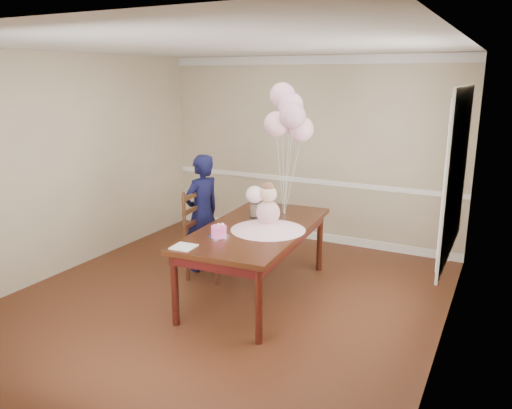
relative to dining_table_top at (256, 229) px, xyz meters
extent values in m
cube|color=#381A0E|center=(-0.24, -0.36, -0.78)|extent=(4.50, 5.00, 0.00)
cube|color=silver|center=(-0.24, -0.36, 1.92)|extent=(4.50, 5.00, 0.02)
cube|color=tan|center=(-0.24, 2.14, 0.57)|extent=(4.50, 0.02, 2.70)
cube|color=tan|center=(-0.24, -2.86, 0.57)|extent=(4.50, 0.02, 2.70)
cube|color=tan|center=(-2.49, -0.36, 0.57)|extent=(0.02, 5.00, 2.70)
cube|color=tan|center=(2.01, -0.36, 0.57)|extent=(0.02, 5.00, 2.70)
cube|color=white|center=(-0.24, 2.13, 0.12)|extent=(4.50, 0.02, 0.07)
cube|color=silver|center=(-0.24, 2.13, 1.85)|extent=(4.50, 0.02, 0.12)
cube|color=white|center=(-0.24, 2.13, -0.72)|extent=(4.50, 0.02, 0.12)
cube|color=white|center=(1.99, 0.14, 0.77)|extent=(0.02, 1.66, 1.56)
cube|color=white|center=(1.97, 0.14, 0.77)|extent=(0.01, 1.50, 1.40)
cube|color=black|center=(0.00, 0.00, 0.00)|extent=(1.21, 2.21, 0.05)
cube|color=black|center=(0.00, 0.00, -0.08)|extent=(1.10, 2.09, 0.11)
cylinder|color=black|center=(-0.38, -1.01, -0.40)|extent=(0.08, 0.08, 0.75)
cylinder|color=black|center=(0.52, -0.95, -0.40)|extent=(0.08, 0.08, 0.75)
cylinder|color=black|center=(-0.52, 0.95, -0.40)|extent=(0.08, 0.08, 0.75)
cylinder|color=black|center=(0.38, 1.01, -0.40)|extent=(0.08, 0.08, 0.75)
cone|color=#FFBBD3|center=(0.16, -0.04, 0.08)|extent=(0.87, 0.87, 0.11)
sphere|color=pink|center=(0.16, -0.04, 0.22)|extent=(0.26, 0.26, 0.26)
sphere|color=beige|center=(0.16, -0.04, 0.42)|extent=(0.18, 0.18, 0.18)
sphere|color=brown|center=(0.16, -0.04, 0.49)|extent=(0.13, 0.13, 0.13)
cylinder|color=silver|center=(-0.18, -0.49, 0.03)|extent=(0.25, 0.25, 0.01)
cylinder|color=#FE50B1|center=(-0.18, -0.49, 0.09)|extent=(0.17, 0.17, 0.11)
sphere|color=silver|center=(-0.18, -0.49, 0.16)|extent=(0.03, 0.03, 0.03)
sphere|color=white|center=(-0.15, -0.47, 0.16)|extent=(0.03, 0.03, 0.03)
cylinder|color=white|center=(-0.18, 0.31, 0.11)|extent=(0.11, 0.11, 0.17)
sphere|color=#FFD5DA|center=(-0.18, 0.31, 0.30)|extent=(0.20, 0.20, 0.20)
cube|color=silver|center=(-0.31, -0.93, 0.03)|extent=(0.23, 0.23, 0.01)
cylinder|color=#BDBDC1|center=(0.07, 0.59, 0.04)|extent=(0.05, 0.05, 0.02)
sphere|color=#FFB4CA|center=(-0.04, 0.59, 1.10)|extent=(0.30, 0.30, 0.30)
sphere|color=#D798B9|center=(0.18, 0.55, 1.20)|extent=(0.30, 0.30, 0.30)
sphere|color=#F5ADD3|center=(0.08, 0.70, 1.31)|extent=(0.30, 0.30, 0.30)
sphere|color=#EFA9CA|center=(-0.03, 0.72, 1.42)|extent=(0.30, 0.30, 0.30)
sphere|color=#F2ABBF|center=(0.22, 0.69, 1.04)|extent=(0.30, 0.30, 0.30)
cylinder|color=silver|center=(0.01, 0.59, 0.49)|extent=(0.10, 0.01, 0.89)
cylinder|color=silver|center=(0.12, 0.57, 0.54)|extent=(0.11, 0.05, 1.00)
cylinder|color=silver|center=(0.07, 0.65, 0.59)|extent=(0.02, 0.10, 1.11)
cylinder|color=white|center=(0.02, 0.66, 0.65)|extent=(0.10, 0.10, 1.21)
cylinder|color=white|center=(0.14, 0.64, 0.46)|extent=(0.15, 0.09, 0.83)
cube|color=#3D1A10|center=(-0.75, 0.18, -0.29)|extent=(0.52, 0.52, 0.05)
cylinder|color=#32160D|center=(-0.92, -0.03, -0.54)|extent=(0.05, 0.05, 0.46)
cylinder|color=#391A0F|center=(-0.54, 0.01, -0.54)|extent=(0.05, 0.05, 0.46)
cylinder|color=#36130E|center=(-0.96, 0.35, -0.54)|extent=(0.05, 0.05, 0.46)
cylinder|color=#3B1F10|center=(-0.58, 0.40, -0.54)|extent=(0.05, 0.05, 0.46)
cylinder|color=#391F0F|center=(-0.94, -0.03, 0.02)|extent=(0.05, 0.05, 0.60)
cylinder|color=#38150F|center=(-0.98, 0.35, 0.02)|extent=(0.05, 0.05, 0.60)
cube|color=#3D1910|center=(-0.96, 0.16, -0.11)|extent=(0.08, 0.43, 0.05)
cube|color=#3A2010|center=(-0.96, 0.16, 0.06)|extent=(0.08, 0.43, 0.05)
cube|color=#3E2310|center=(-0.96, 0.16, 0.23)|extent=(0.08, 0.43, 0.05)
imported|color=black|center=(-0.96, 0.38, -0.03)|extent=(0.49, 0.62, 1.48)
camera|label=1|loc=(2.41, -4.67, 1.64)|focal=35.00mm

